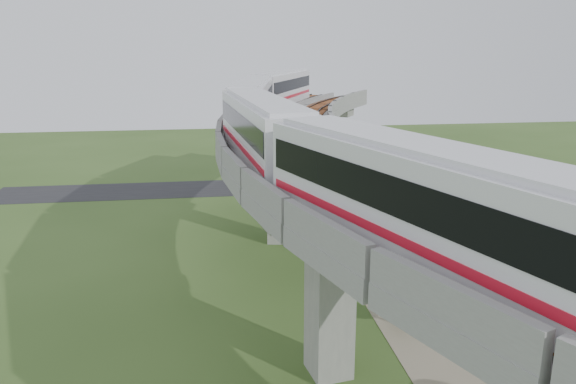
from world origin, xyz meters
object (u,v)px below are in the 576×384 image
(car_red, at_px, (526,310))
(car_dark, at_px, (423,263))
(car_white, at_px, (451,294))
(metro_train, at_px, (288,114))

(car_red, xyz_separation_m, car_dark, (-3.57, 8.31, 0.04))
(car_dark, bearing_deg, car_red, -176.71)
(car_white, distance_m, car_red, 4.69)
(metro_train, relative_size, car_white, 17.29)
(metro_train, bearing_deg, car_dark, 3.13)
(car_dark, bearing_deg, car_white, 159.49)
(metro_train, distance_m, car_white, 16.36)
(metro_train, xyz_separation_m, car_dark, (10.49, 0.57, -11.58))
(car_white, relative_size, car_dark, 0.75)
(metro_train, bearing_deg, car_white, -24.46)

